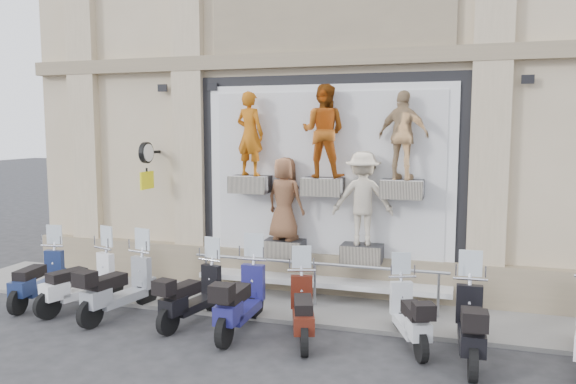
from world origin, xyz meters
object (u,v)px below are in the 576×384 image
object	(u,v)px
scooter_a	(38,267)
scooter_d	(192,283)
clock_sign_bracket	(147,159)
scooter_h	(471,311)
scooter_c	(119,275)
scooter_f	(303,297)
scooter_e	(241,287)
guard_rail	(315,286)
scooter_g	(410,303)
scooter_b	(80,270)

from	to	relation	value
scooter_a	scooter_d	bearing A→B (deg)	-9.17
clock_sign_bracket	scooter_h	size ratio (longest dim) A/B	0.53
scooter_c	scooter_f	distance (m)	3.55
scooter_e	scooter_h	xyz separation A→B (m)	(3.73, -0.08, -0.02)
guard_rail	scooter_d	xyz separation A→B (m)	(-1.88, -1.43, 0.27)
scooter_e	scooter_g	xyz separation A→B (m)	(2.80, 0.26, -0.10)
scooter_b	scooter_c	size ratio (longest dim) A/B	0.99
guard_rail	scooter_d	size ratio (longest dim) A/B	2.80
scooter_h	scooter_g	bearing A→B (deg)	157.36
scooter_c	scooter_f	size ratio (longest dim) A/B	1.07
guard_rail	scooter_b	size ratio (longest dim) A/B	2.66
scooter_c	scooter_d	bearing A→B (deg)	14.61
guard_rail	scooter_h	distance (m)	3.31
scooter_a	scooter_g	distance (m)	7.22
scooter_c	scooter_h	bearing A→B (deg)	9.87
scooter_e	scooter_h	world-z (taller)	scooter_e
clock_sign_bracket	scooter_f	distance (m)	5.05
scooter_b	scooter_d	world-z (taller)	scooter_b
scooter_d	scooter_e	distance (m)	1.01
scooter_d	scooter_g	size ratio (longest dim) A/B	1.04
scooter_c	scooter_d	xyz separation A→B (m)	(1.46, 0.09, -0.05)
scooter_g	scooter_h	xyz separation A→B (m)	(0.93, -0.34, 0.08)
scooter_e	scooter_f	bearing A→B (deg)	-1.99
scooter_d	scooter_h	distance (m)	4.73
scooter_a	scooter_f	size ratio (longest dim) A/B	1.02
scooter_c	scooter_f	xyz separation A→B (m)	(3.55, -0.09, -0.05)
scooter_d	scooter_e	size ratio (longest dim) A/B	0.91
guard_rail	scooter_f	size ratio (longest dim) A/B	2.82
scooter_c	scooter_a	bearing A→B (deg)	-173.65
clock_sign_bracket	scooter_e	xyz separation A→B (m)	(3.02, -2.05, -2.00)
guard_rail	clock_sign_bracket	bearing A→B (deg)	173.16
guard_rail	scooter_e	world-z (taller)	scooter_e
scooter_b	scooter_g	distance (m)	6.21
scooter_a	scooter_h	size ratio (longest dim) A/B	0.95
scooter_f	scooter_a	bearing A→B (deg)	159.10
guard_rail	scooter_h	world-z (taller)	scooter_h
scooter_d	clock_sign_bracket	bearing A→B (deg)	148.88
guard_rail	scooter_b	world-z (taller)	scooter_b
scooter_c	scooter_g	xyz separation A→B (m)	(5.25, 0.19, -0.08)
scooter_d	scooter_e	world-z (taller)	scooter_e
scooter_b	scooter_h	distance (m)	7.14
scooter_d	scooter_g	world-z (taller)	scooter_d
scooter_g	scooter_f	bearing A→B (deg)	167.98
scooter_h	clock_sign_bracket	bearing A→B (deg)	159.86
clock_sign_bracket	scooter_c	size ratio (longest dim) A/B	0.53
guard_rail	scooter_b	xyz separation A→B (m)	(-4.29, -1.38, 0.31)
scooter_g	scooter_h	size ratio (longest dim) A/B	0.90
scooter_d	scooter_h	size ratio (longest dim) A/B	0.94
scooter_d	scooter_c	bearing A→B (deg)	-164.65
scooter_h	scooter_f	bearing A→B (deg)	176.12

